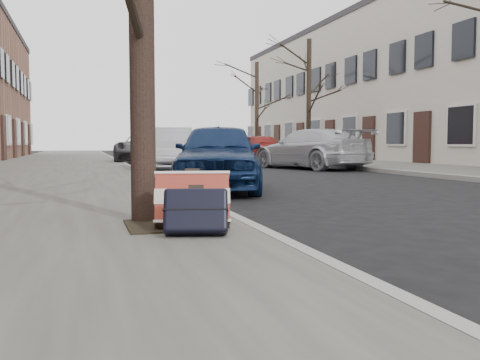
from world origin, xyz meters
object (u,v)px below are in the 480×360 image
object	(u,v)px
car_near_front	(219,156)
car_near_mid	(168,150)
suitcase_navy	(196,211)
suitcase_red	(192,200)

from	to	relation	value
car_near_front	car_near_mid	xyz separation A→B (m)	(0.06, 6.54, 0.04)
suitcase_navy	car_near_mid	size ratio (longest dim) A/B	0.13
car_near_mid	suitcase_red	bearing A→B (deg)	-88.86
suitcase_navy	car_near_front	size ratio (longest dim) A/B	0.14
suitcase_red	car_near_front	bearing A→B (deg)	85.16
suitcase_navy	car_near_mid	distance (m)	12.10
suitcase_navy	car_near_front	bearing A→B (deg)	87.65
suitcase_red	suitcase_navy	size ratio (longest dim) A/B	1.25
car_near_front	car_near_mid	size ratio (longest dim) A/B	0.91
suitcase_navy	car_near_front	world-z (taller)	car_near_front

